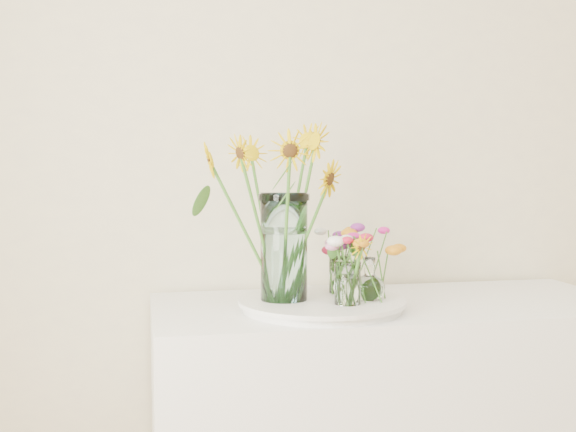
% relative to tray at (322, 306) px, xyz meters
% --- Properties ---
extents(tray, '(0.44, 0.44, 0.02)m').
position_rel_tray_xyz_m(tray, '(0.00, 0.00, 0.00)').
color(tray, white).
rests_on(tray, counter).
extents(mason_jar, '(0.16, 0.16, 0.30)m').
position_rel_tray_xyz_m(mason_jar, '(-0.10, 0.02, 0.16)').
color(mason_jar, '#B4E2E8').
rests_on(mason_jar, tray).
extents(sunflower_bouquet, '(0.71, 0.71, 0.52)m').
position_rel_tray_xyz_m(sunflower_bouquet, '(-0.10, 0.02, 0.27)').
color(sunflower_bouquet, '#DFB904').
rests_on(sunflower_bouquet, tray).
extents(small_vase_a, '(0.09, 0.09, 0.12)m').
position_rel_tray_xyz_m(small_vase_a, '(0.05, -0.08, 0.07)').
color(small_vase_a, white).
rests_on(small_vase_a, tray).
extents(wildflower_posy_a, '(0.19, 0.19, 0.21)m').
position_rel_tray_xyz_m(wildflower_posy_a, '(0.05, -0.08, 0.12)').
color(wildflower_posy_a, orange).
rests_on(wildflower_posy_a, tray).
extents(small_vase_b, '(0.11, 0.11, 0.12)m').
position_rel_tray_xyz_m(small_vase_b, '(0.13, -0.03, 0.07)').
color(small_vase_b, white).
rests_on(small_vase_b, tray).
extents(wildflower_posy_b, '(0.23, 0.23, 0.21)m').
position_rel_tray_xyz_m(wildflower_posy_b, '(0.13, -0.03, 0.12)').
color(wildflower_posy_b, orange).
rests_on(wildflower_posy_b, tray).
extents(small_vase_c, '(0.08, 0.08, 0.11)m').
position_rel_tray_xyz_m(small_vase_c, '(0.08, 0.09, 0.07)').
color(small_vase_c, white).
rests_on(small_vase_c, tray).
extents(wildflower_posy_c, '(0.17, 0.17, 0.20)m').
position_rel_tray_xyz_m(wildflower_posy_c, '(0.08, 0.09, 0.11)').
color(wildflower_posy_c, orange).
rests_on(wildflower_posy_c, tray).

